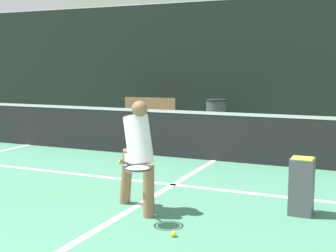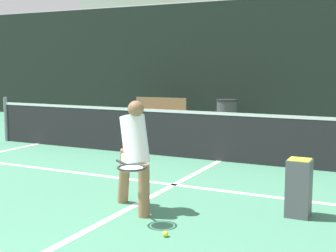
{
  "view_description": "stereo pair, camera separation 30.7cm",
  "coord_description": "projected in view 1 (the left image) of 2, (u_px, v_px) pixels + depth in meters",
  "views": [
    {
      "loc": [
        2.75,
        -0.58,
        1.82
      ],
      "look_at": [
        0.04,
        5.6,
        0.95
      ],
      "focal_mm": 50.0,
      "sensor_mm": 36.0,
      "label": 1
    },
    {
      "loc": [
        3.03,
        -0.45,
        1.82
      ],
      "look_at": [
        0.04,
        5.6,
        0.95
      ],
      "focal_mm": 50.0,
      "sensor_mm": 36.0,
      "label": 2
    }
  ],
  "objects": [
    {
      "name": "player_practicing",
      "position": [
        138.0,
        152.0,
        5.81
      ],
      "size": [
        0.9,
        1.04,
        1.41
      ],
      "rotation": [
        0.0,
        0.0,
        -0.63
      ],
      "color": "#8C6042",
      "rests_on": "ground"
    },
    {
      "name": "fence_back",
      "position": [
        272.0,
        63.0,
        13.63
      ],
      "size": [
        24.0,
        0.06,
        3.79
      ],
      "color": "black",
      "rests_on": "ground"
    },
    {
      "name": "courtside_bench",
      "position": [
        149.0,
        111.0,
        14.17
      ],
      "size": [
        1.66,
        0.51,
        0.86
      ],
      "rotation": [
        0.0,
        0.0,
        0.08
      ],
      "color": "olive",
      "rests_on": "ground"
    },
    {
      "name": "ball_hopper",
      "position": [
        302.0,
        185.0,
        5.73
      ],
      "size": [
        0.28,
        0.28,
        0.71
      ],
      "color": "#4C4C51",
      "rests_on": "ground"
    },
    {
      "name": "trash_bin",
      "position": [
        216.0,
        114.0,
        13.43
      ],
      "size": [
        0.61,
        0.61,
        0.87
      ],
      "color": "#3F3F42",
      "rests_on": "ground"
    },
    {
      "name": "building_far",
      "position": [
        326.0,
        38.0,
        27.76
      ],
      "size": [
        36.0,
        2.4,
        6.86
      ],
      "primitive_type": "cube",
      "color": "#B2ADA3",
      "rests_on": "ground"
    },
    {
      "name": "tree_west",
      "position": [
        218.0,
        21.0,
        23.17
      ],
      "size": [
        4.1,
        4.1,
        4.53
      ],
      "color": "brown",
      "rests_on": "ground"
    },
    {
      "name": "tennis_ball_scattered_7",
      "position": [
        174.0,
        234.0,
        5.01
      ],
      "size": [
        0.07,
        0.07,
        0.07
      ],
      "primitive_type": "sphere",
      "color": "#D1E033",
      "rests_on": "ground"
    },
    {
      "name": "net",
      "position": [
        215.0,
        134.0,
        8.98
      ],
      "size": [
        11.09,
        0.09,
        1.07
      ],
      "color": "slate",
      "rests_on": "ground"
    },
    {
      "name": "court_service_line",
      "position": [
        173.0,
        185.0,
        7.2
      ],
      "size": [
        8.25,
        0.1,
        0.01
      ],
      "primitive_type": "cube",
      "color": "white",
      "rests_on": "ground"
    },
    {
      "name": "court_center_mark",
      "position": [
        158.0,
        194.0,
        6.68
      ],
      "size": [
        0.1,
        5.2,
        0.01
      ],
      "primitive_type": "cube",
      "color": "white",
      "rests_on": "ground"
    },
    {
      "name": "tennis_ball_scattered_2",
      "position": [
        120.0,
        162.0,
        8.75
      ],
      "size": [
        0.07,
        0.07,
        0.07
      ],
      "primitive_type": "sphere",
      "color": "#D1E033",
      "rests_on": "ground"
    }
  ]
}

